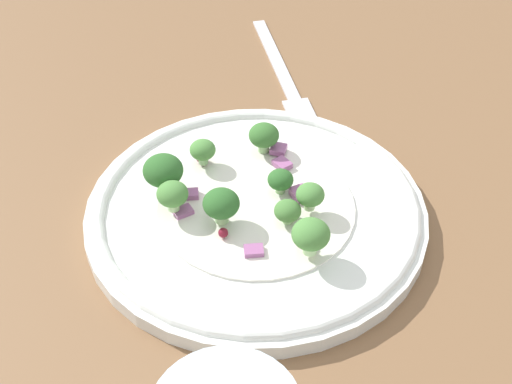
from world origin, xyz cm
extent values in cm
cube|color=brown|center=(0.00, 0.00, -1.00)|extent=(180.00, 180.00, 2.00)
cylinder|color=white|center=(1.97, 2.60, 0.60)|extent=(25.01, 25.01, 1.20)
torus|color=white|center=(1.97, 2.60, 1.20)|extent=(24.01, 24.01, 1.00)
cylinder|color=white|center=(1.97, 2.60, 1.30)|extent=(14.51, 14.51, 0.20)
cylinder|color=#9EC684|center=(-1.04, 2.22, 2.11)|extent=(0.98, 0.98, 0.98)
ellipsoid|color=#2D6028|center=(-1.04, 2.22, 3.28)|extent=(2.60, 2.60, 1.95)
cylinder|color=#ADD18E|center=(2.56, -3.59, 2.32)|extent=(0.97, 0.97, 0.97)
ellipsoid|color=#4C843D|center=(2.56, -3.59, 3.49)|extent=(2.59, 2.59, 1.94)
cylinder|color=#9EC684|center=(4.30, 3.01, 1.70)|extent=(0.72, 0.72, 0.72)
ellipsoid|color=#2D6028|center=(4.30, 3.01, 2.56)|extent=(1.93, 1.93, 1.45)
cylinder|color=#ADD18E|center=(4.90, -0.46, 2.22)|extent=(0.77, 0.77, 0.77)
ellipsoid|color=#4C843D|center=(4.90, -0.46, 3.14)|extent=(2.05, 2.05, 1.54)
cylinder|color=#8EB77A|center=(-3.15, 7.21, 2.21)|extent=(1.11, 1.11, 1.11)
ellipsoid|color=#2D6028|center=(-3.15, 7.21, 3.54)|extent=(2.96, 2.96, 2.22)
cylinder|color=#9EC684|center=(5.72, 7.81, 1.90)|extent=(0.90, 0.90, 0.90)
ellipsoid|color=#386B2D|center=(5.72, 7.81, 2.98)|extent=(2.40, 2.40, 1.80)
cylinder|color=#8EB77A|center=(0.77, 8.66, 2.00)|extent=(0.75, 0.75, 0.75)
ellipsoid|color=#4C843D|center=(0.77, 8.66, 2.90)|extent=(2.00, 2.00, 1.50)
cylinder|color=#ADD18E|center=(-3.53, 4.86, 2.23)|extent=(0.85, 0.85, 0.85)
ellipsoid|color=#4C843D|center=(-3.53, 4.86, 3.24)|extent=(2.26, 2.26, 1.70)
cylinder|color=#9EC684|center=(3.04, -0.21, 1.59)|extent=(0.73, 0.73, 0.73)
ellipsoid|color=#477A38|center=(3.04, -0.21, 2.46)|extent=(1.94, 1.94, 1.45)
sphere|color=maroon|center=(0.82, 8.99, 1.89)|extent=(0.92, 0.92, 0.92)
sphere|color=maroon|center=(2.75, -2.55, 2.04)|extent=(0.80, 0.80, 0.80)
sphere|color=maroon|center=(-1.63, 0.90, 1.84)|extent=(0.71, 0.71, 0.71)
cube|color=#A35B93|center=(-1.75, 5.88, 1.58)|extent=(1.51, 1.36, 0.57)
cube|color=#A35B93|center=(6.59, 7.00, 1.79)|extent=(1.70, 1.70, 0.45)
cube|color=#A35B93|center=(-3.00, 4.51, 1.58)|extent=(1.35, 0.99, 0.35)
cube|color=#A35B93|center=(-0.53, -1.41, 1.52)|extent=(1.62, 1.46, 0.50)
cube|color=#A35B93|center=(5.94, 5.39, 1.68)|extent=(1.22, 1.45, 0.46)
cube|color=#A35B93|center=(5.22, 1.73, 1.77)|extent=(1.28, 1.43, 0.58)
cube|color=silver|center=(14.99, 21.26, 0.25)|extent=(5.69, 14.66, 0.50)
cube|color=silver|center=(12.17, 12.39, 0.25)|extent=(3.38, 4.16, 0.50)
camera|label=1|loc=(-17.03, -30.11, 36.45)|focal=49.56mm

